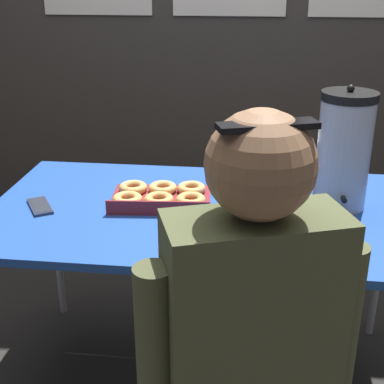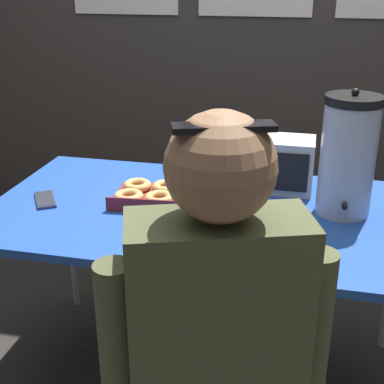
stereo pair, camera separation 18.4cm
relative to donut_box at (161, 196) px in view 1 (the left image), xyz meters
The scene contains 8 objects.
ground_plane 0.78m from the donut_box, 13.19° to the right, with size 12.00×12.00×0.00m, color #2D2B28.
back_wall 1.33m from the donut_box, 82.31° to the left, with size 6.00×0.11×2.42m.
folding_table 0.18m from the donut_box, 13.19° to the right, with size 1.52×0.84×0.74m.
donut_box is the anchor object (origin of this frame).
coffee_urn 0.65m from the donut_box, ahead, with size 0.19×0.21×0.43m.
cell_phone 0.42m from the donut_box, 166.72° to the right, with size 0.14×0.16×0.01m.
space_heater 0.48m from the donut_box, 26.13° to the left, with size 0.19×0.17×0.20m.
person_seated 0.82m from the donut_box, 65.78° to the right, with size 0.50×0.30×1.27m.
Camera 1 is at (0.15, -1.69, 1.51)m, focal length 50.00 mm.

